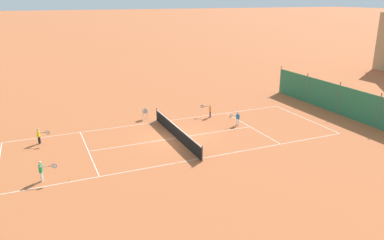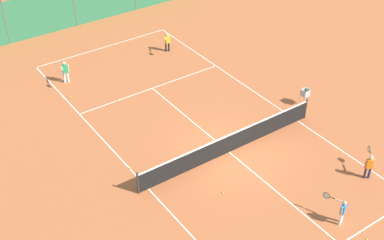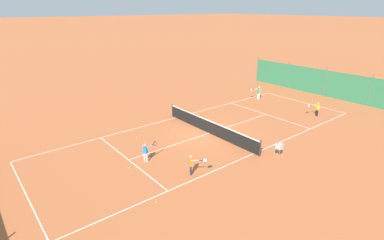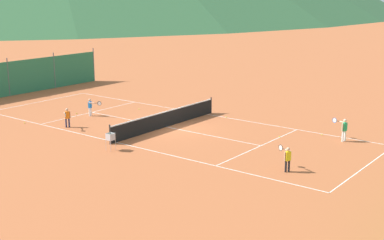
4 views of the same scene
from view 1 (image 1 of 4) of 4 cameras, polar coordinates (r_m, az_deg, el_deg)
The scene contains 16 objects.
ground_plane at distance 27.88m, azimuth -2.41°, elevation -2.76°, with size 600.00×600.00×0.00m, color #B25B33.
court_line_markings at distance 27.88m, azimuth -2.41°, elevation -2.75°, with size 8.25×23.85×0.01m.
tennis_net at distance 27.71m, azimuth -2.42°, elevation -1.79°, with size 9.18×0.08×1.06m.
windscreen_fence_far at distance 35.78m, azimuth 21.43°, elevation 2.93°, with size 17.28×0.08×2.90m.
player_near_baseline at distance 22.91m, azimuth -21.94°, elevation -7.03°, with size 0.62×0.97×1.23m.
player_far_service at distance 28.71m, azimuth -22.24°, elevation -2.12°, with size 0.70×0.86×1.13m.
player_far_baseline at distance 32.51m, azimuth 2.70°, elevation 1.57°, with size 0.81×0.78×1.14m.
player_near_service at distance 30.63m, azimuth 6.92°, elevation 0.38°, with size 0.36×0.99×1.12m.
tennis_ball_service_box at distance 24.59m, azimuth -14.75°, elevation -6.27°, with size 0.07×0.07×0.07m, color #CCE033.
tennis_ball_by_net_left at distance 23.85m, azimuth -2.21°, elevation -6.43°, with size 0.07×0.07×0.07m, color #CCE033.
tennis_ball_alley_left at distance 22.82m, azimuth -18.18°, elevation -8.60°, with size 0.07×0.07×0.07m, color #CCE033.
tennis_ball_by_net_right at distance 34.76m, azimuth 6.24°, elevation 1.50°, with size 0.07×0.07×0.07m, color #CCE033.
tennis_ball_far_corner at distance 27.04m, azimuth 2.76°, elevation -3.37°, with size 0.07×0.07×0.07m, color #CCE033.
tennis_ball_near_corner at distance 27.66m, azimuth 8.17°, elevation -3.04°, with size 0.07×0.07×0.07m, color #CCE033.
tennis_ball_mid_court at distance 31.56m, azimuth 8.60°, elevation -0.35°, with size 0.07×0.07×0.07m, color #CCE033.
ball_hopper at distance 32.19m, azimuth -7.18°, elevation 1.26°, with size 0.36×0.36×0.89m.
Camera 1 is at (24.33, -9.25, 9.99)m, focal length 35.00 mm.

